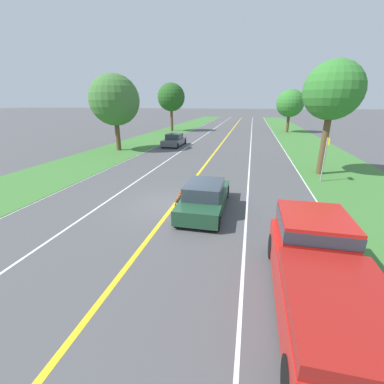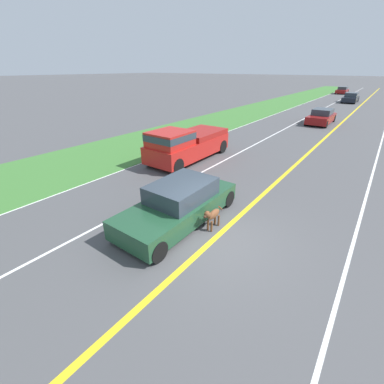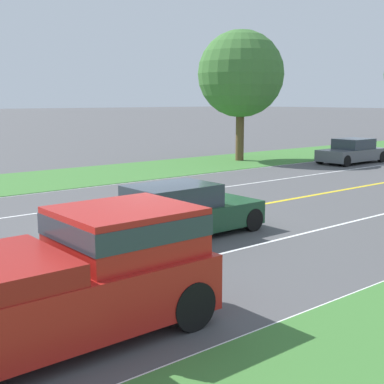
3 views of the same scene
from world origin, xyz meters
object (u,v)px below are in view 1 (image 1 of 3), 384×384
pickup_truck (322,272)px  ego_car (205,197)px  oncoming_car (174,140)px  roadside_tree_left_far (171,97)px  dog (179,199)px  roadside_tree_left_near (115,100)px  roadside_tree_right_near (333,91)px  roadside_tree_right_far (290,103)px  street_sign (325,155)px

pickup_truck → ego_car: bearing=125.7°
oncoming_car → roadside_tree_left_far: size_ratio=0.54×
dog → oncoming_car: bearing=107.2°
oncoming_car → roadside_tree_left_near: (-4.81, -4.15, 4.34)m
roadside_tree_left_far → oncoming_car: bearing=-72.1°
dog → roadside_tree_right_near: (7.95, 8.26, 4.93)m
oncoming_car → roadside_tree_left_far: bearing=-72.1°
dog → roadside_tree_right_far: bearing=76.0°
roadside_tree_left_near → roadside_tree_left_far: bearing=90.4°
roadside_tree_right_far → roadside_tree_left_near: size_ratio=0.91×
ego_car → roadside_tree_left_far: 35.38m
dog → roadside_tree_left_near: 17.82m
oncoming_car → pickup_truck: bearing=114.6°
roadside_tree_right_near → roadside_tree_left_near: size_ratio=0.98×
street_sign → dog: bearing=-140.4°
roadside_tree_left_near → roadside_tree_left_far: 19.44m
ego_car → roadside_tree_left_near: 18.37m
oncoming_car → street_sign: bearing=138.5°
roadside_tree_left_far → street_sign: 32.66m
roadside_tree_left_near → roadside_tree_right_far: bearing=48.5°
roadside_tree_right_near → roadside_tree_left_near: (-18.31, 5.55, -0.47)m
roadside_tree_right_far → roadside_tree_left_far: (-19.37, -2.30, 0.95)m
roadside_tree_right_near → street_sign: bearing=-99.5°
roadside_tree_left_near → oncoming_car: bearing=40.8°
roadside_tree_right_near → street_sign: (-0.32, -1.95, -3.70)m
oncoming_car → roadside_tree_left_far: roadside_tree_left_far is taller
dog → roadside_tree_right_near: 12.48m
pickup_truck → oncoming_car: pickup_truck is taller
pickup_truck → roadside_tree_left_far: bearing=112.0°
roadside_tree_left_far → street_sign: roadside_tree_left_far is taller
dog → street_sign: (7.63, 6.32, 1.22)m
pickup_truck → roadside_tree_left_far: size_ratio=0.69×
roadside_tree_right_near → roadside_tree_left_near: roadside_tree_left_near is taller
dog → roadside_tree_left_near: (-10.35, 13.81, 4.45)m
pickup_truck → street_sign: bearing=76.8°
pickup_truck → oncoming_car: bearing=114.6°
dog → roadside_tree_right_near: size_ratio=0.15×
pickup_truck → roadside_tree_left_near: (-15.32, 18.86, 4.02)m
dog → street_sign: bearing=39.7°
oncoming_car → roadside_tree_left_near: roadside_tree_left_near is taller
roadside_tree_right_near → roadside_tree_left_near: 19.13m
pickup_truck → roadside_tree_right_far: 40.94m
pickup_truck → roadside_tree_left_far: roadside_tree_left_far is taller
ego_car → oncoming_car: bearing=110.8°
street_sign → pickup_truck: bearing=-103.2°
ego_car → roadside_tree_left_far: roadside_tree_left_far is taller
oncoming_car → dog: bearing=107.2°
dog → roadside_tree_left_near: bearing=126.9°
dog → street_sign: 9.98m
ego_car → roadside_tree_left_near: roadside_tree_left_near is taller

